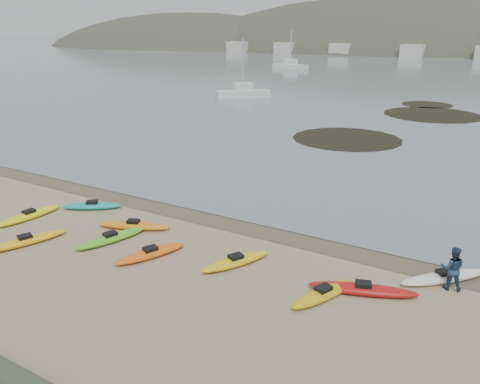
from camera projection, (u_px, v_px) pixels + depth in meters
The scene contains 6 objects.
ground at pixel (240, 221), 22.94m from camera, with size 600.00×600.00×0.00m, color tan.
wet_sand at pixel (237, 223), 22.69m from camera, with size 60.00×60.00×0.00m, color brown.
kayaks at pixel (178, 247), 19.84m from camera, with size 20.70×9.19×0.34m.
person_east at pixel (452, 268), 16.70m from camera, with size 0.81×0.63×1.66m, color navy.
kelp_mats at pixel (405, 120), 47.78m from camera, with size 14.08×30.75×0.04m.
moored_boats at pixel (443, 78), 84.15m from camera, with size 87.47×80.24×1.19m.
Camera 1 is at (10.65, -18.30, 8.94)m, focal length 35.00 mm.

